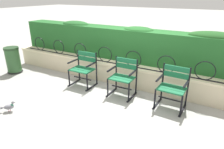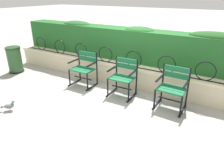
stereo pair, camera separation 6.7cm
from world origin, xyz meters
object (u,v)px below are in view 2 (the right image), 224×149
(park_chair_centre, at_px, (123,76))
(trash_bin, at_px, (15,60))
(park_chair_left, at_px, (84,68))
(pigeon_near_chairs, at_px, (9,106))
(park_chair_right, at_px, (173,87))

(park_chair_centre, distance_m, trash_bin, 3.52)
(trash_bin, bearing_deg, park_chair_left, 8.22)
(park_chair_centre, height_order, pigeon_near_chairs, park_chair_centre)
(pigeon_near_chairs, bearing_deg, trash_bin, 140.77)
(park_chair_centre, bearing_deg, trash_bin, -174.34)
(park_chair_left, height_order, park_chair_centre, same)
(park_chair_left, relative_size, park_chair_right, 0.99)
(park_chair_centre, bearing_deg, pigeon_near_chairs, -132.32)
(park_chair_left, bearing_deg, trash_bin, -171.78)
(park_chair_right, xyz_separation_m, pigeon_near_chairs, (-2.82, -1.84, -0.35))
(park_chair_left, bearing_deg, park_chair_right, 0.17)
(park_chair_centre, height_order, park_chair_right, park_chair_right)
(park_chair_right, distance_m, trash_bin, 4.66)
(pigeon_near_chairs, xyz_separation_m, trash_bin, (-1.83, 1.49, 0.26))
(park_chair_left, relative_size, pigeon_near_chairs, 3.63)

